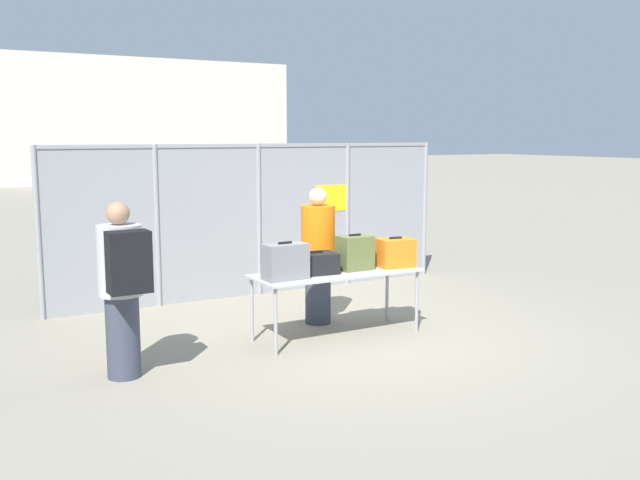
{
  "coord_description": "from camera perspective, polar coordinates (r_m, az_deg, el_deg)",
  "views": [
    {
      "loc": [
        -4.31,
        -6.77,
        2.32
      ],
      "look_at": [
        -0.05,
        0.73,
        1.05
      ],
      "focal_mm": 40.0,
      "sensor_mm": 36.0,
      "label": 1
    }
  ],
  "objects": [
    {
      "name": "ground_plane",
      "position": [
        8.36,
        2.8,
        -7.75
      ],
      "size": [
        120.0,
        120.0,
        0.0
      ],
      "primitive_type": "plane",
      "color": "gray"
    },
    {
      "name": "fence_section",
      "position": [
        10.41,
        -4.86,
        1.89
      ],
      "size": [
        6.13,
        0.07,
        2.2
      ],
      "color": "gray",
      "rests_on": "ground_plane"
    },
    {
      "name": "inspection_table",
      "position": [
        8.2,
        1.31,
        -2.96
      ],
      "size": [
        1.98,
        0.73,
        0.76
      ],
      "color": "#B2B2AD",
      "rests_on": "ground_plane"
    },
    {
      "name": "suitcase_grey",
      "position": [
        7.75,
        -2.8,
        -1.73
      ],
      "size": [
        0.49,
        0.28,
        0.41
      ],
      "color": "slate",
      "rests_on": "inspection_table"
    },
    {
      "name": "suitcase_black",
      "position": [
        8.08,
        -0.33,
        -1.87
      ],
      "size": [
        0.49,
        0.38,
        0.26
      ],
      "color": "black",
      "rests_on": "inspection_table"
    },
    {
      "name": "suitcase_olive",
      "position": [
        8.31,
        2.8,
        -1.03
      ],
      "size": [
        0.38,
        0.28,
        0.42
      ],
      "color": "#566033",
      "rests_on": "inspection_table"
    },
    {
      "name": "suitcase_orange",
      "position": [
        8.52,
        6.05,
        -1.03
      ],
      "size": [
        0.45,
        0.36,
        0.36
      ],
      "color": "orange",
      "rests_on": "inspection_table"
    },
    {
      "name": "traveler_hooded",
      "position": [
        6.99,
        -15.52,
        -3.34
      ],
      "size": [
        0.42,
        0.65,
        1.7
      ],
      "rotation": [
        0.0,
        0.0,
        -0.16
      ],
      "color": "#383D4C",
      "rests_on": "ground_plane"
    },
    {
      "name": "security_worker_near",
      "position": [
        8.76,
        -0.17,
        -1.13
      ],
      "size": [
        0.42,
        0.42,
        1.69
      ],
      "rotation": [
        0.0,
        0.0,
        2.83
      ],
      "color": "#383D4C",
      "rests_on": "ground_plane"
    },
    {
      "name": "utility_trailer",
      "position": [
        13.16,
        -2.6,
        -0.03
      ],
      "size": [
        3.86,
        2.09,
        0.67
      ],
      "color": "#B2B2B7",
      "rests_on": "ground_plane"
    },
    {
      "name": "distant_hangar",
      "position": [
        42.92,
        -16.09,
        9.0
      ],
      "size": [
        15.12,
        13.66,
        6.06
      ],
      "color": "beige",
      "rests_on": "ground_plane"
    }
  ]
}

